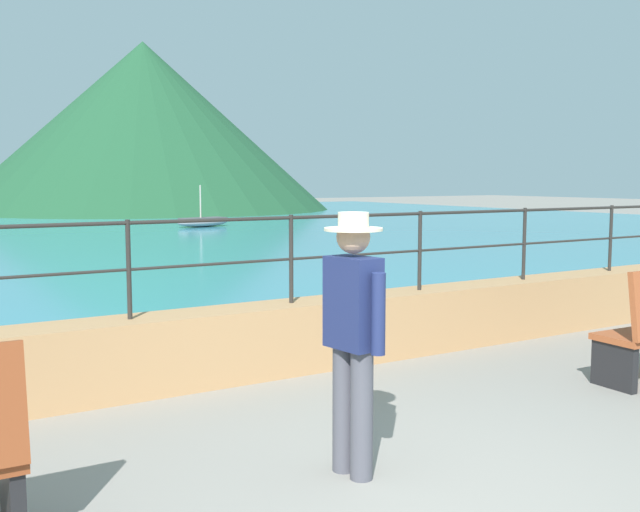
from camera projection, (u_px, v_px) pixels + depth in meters
ground_plane at (431, 504)px, 4.48m from camera, size 120.00×120.00×0.00m
promenade_wall at (216, 346)px, 7.16m from camera, size 20.00×0.56×0.70m
railing at (215, 246)px, 7.06m from camera, size 18.44×0.04×0.90m
hill_main at (145, 127)px, 45.15m from camera, size 22.51×22.51×10.19m
person_walking at (353, 330)px, 4.83m from camera, size 0.38×0.57×1.75m
boat_3 at (203, 222)px, 29.23m from camera, size 2.44×1.38×1.64m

